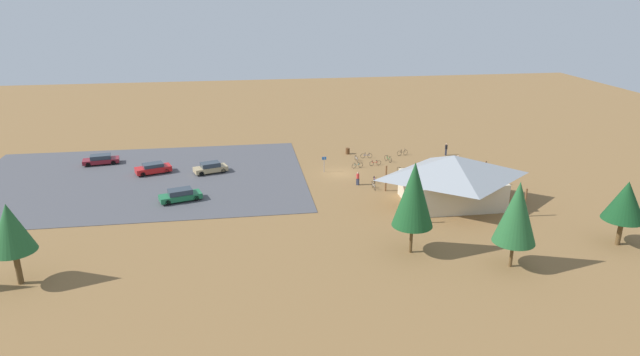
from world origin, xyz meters
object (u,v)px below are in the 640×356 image
at_px(bicycle_purple_yard_front, 374,180).
at_px(visitor_by_pavilion, 446,149).
at_px(car_red_inner_stall, 153,168).
at_px(bicycle_teal_near_porch, 357,165).
at_px(bicycle_green_yard_right, 388,159).
at_px(bicycle_blue_mid_cluster, 366,156).
at_px(bicycle_blue_lone_west, 391,179).
at_px(lot_sign, 324,162).
at_px(car_green_end_stall, 180,195).
at_px(pine_east, 517,212).
at_px(pine_far_east, 626,201).
at_px(bike_pavilion, 452,176).
at_px(bicycle_red_near_sign, 375,163).
at_px(trash_bin, 348,151).
at_px(bicycle_yellow_front_row, 452,172).
at_px(pine_center, 10,228).
at_px(bicycle_white_edge_south, 356,159).
at_px(bicycle_silver_lone_east, 374,186).
at_px(bicycle_orange_by_bin, 432,174).
at_px(visitor_near_lot, 358,178).
at_px(visitor_at_bikes, 458,161).
at_px(car_tan_near_entry, 210,168).
at_px(pine_mideast, 414,194).
at_px(car_maroon_front_row, 101,159).
at_px(bicycle_yellow_yard_left, 401,171).
at_px(bicycle_black_back_row, 402,153).

distance_m(bicycle_purple_yard_front, visitor_by_pavilion, 16.45).
bearing_deg(car_red_inner_stall, bicycle_teal_near_porch, 176.57).
bearing_deg(bicycle_green_yard_right, bicycle_blue_mid_cluster, -38.54).
bearing_deg(bicycle_purple_yard_front, bicycle_blue_lone_west, 168.37).
bearing_deg(lot_sign, car_green_end_stall, 23.85).
bearing_deg(pine_east, pine_far_east, -168.22).
relative_size(bike_pavilion, lot_sign, 5.87).
xyz_separation_m(pine_east, bicycle_blue_lone_west, (4.33, -22.75, -4.70)).
relative_size(pine_far_east, bicycle_red_near_sign, 3.70).
distance_m(trash_bin, car_red_inner_stall, 27.44).
height_order(bike_pavilion, bicycle_yellow_front_row, bike_pavilion).
xyz_separation_m(bike_pavilion, pine_far_east, (-11.72, 12.54, 1.24)).
relative_size(pine_center, bicycle_red_near_sign, 4.12).
distance_m(pine_far_east, visitor_by_pavilion, 31.19).
height_order(bicycle_white_edge_south, bicycle_green_yard_right, bicycle_green_yard_right).
xyz_separation_m(pine_far_east, bicycle_purple_yard_front, (18.53, -20.64, -4.08)).
relative_size(bicycle_silver_lone_east, bicycle_green_yard_right, 1.02).
bearing_deg(bicycle_green_yard_right, bicycle_silver_lone_east, 65.97).
bearing_deg(bicycle_purple_yard_front, car_red_inner_stall, -15.38).
bearing_deg(bicycle_orange_by_bin, bicycle_silver_lone_east, 20.11).
xyz_separation_m(bike_pavilion, lot_sign, (12.41, -13.03, -1.79)).
bearing_deg(visitor_near_lot, visitor_at_bikes, -163.11).
height_order(bicycle_blue_mid_cluster, bicycle_white_edge_south, bicycle_blue_mid_cluster).
height_order(pine_center, car_tan_near_entry, pine_center).
height_order(pine_mideast, bicycle_teal_near_porch, pine_mideast).
bearing_deg(bicycle_silver_lone_east, car_maroon_front_row, -23.55).
xyz_separation_m(bicycle_red_near_sign, bicycle_green_yard_right, (-2.22, -1.44, 0.05)).
distance_m(car_green_end_stall, visitor_at_bikes, 36.56).
relative_size(pine_far_east, bicycle_white_edge_south, 3.65).
height_order(pine_far_east, bicycle_silver_lone_east, pine_far_east).
xyz_separation_m(bicycle_yellow_front_row, car_tan_near_entry, (31.09, -5.62, 0.36)).
height_order(lot_sign, pine_far_east, pine_far_east).
height_order(pine_center, bicycle_white_edge_south, pine_center).
xyz_separation_m(bike_pavilion, bicycle_silver_lone_east, (7.48, -5.78, -2.84)).
bearing_deg(car_maroon_front_row, visitor_at_bikes, 169.36).
xyz_separation_m(pine_mideast, bicycle_yellow_yard_left, (-5.67, -22.19, -5.32)).
height_order(bicycle_blue_mid_cluster, visitor_at_bikes, visitor_at_bikes).
height_order(pine_far_east, bicycle_red_near_sign, pine_far_east).
relative_size(bicycle_blue_mid_cluster, bicycle_red_near_sign, 0.99).
relative_size(car_green_end_stall, car_maroon_front_row, 1.01).
xyz_separation_m(car_tan_near_entry, visitor_near_lot, (-18.15, 7.41, 0.13)).
relative_size(bicycle_black_back_row, bicycle_orange_by_bin, 0.97).
xyz_separation_m(bicycle_blue_mid_cluster, bicycle_blue_lone_west, (-0.70, 10.67, 0.04)).
relative_size(bicycle_orange_by_bin, car_tan_near_entry, 0.39).
distance_m(pine_far_east, car_red_inner_stall, 54.44).
height_order(bicycle_silver_lone_east, bicycle_teal_near_porch, bicycle_silver_lone_east).
bearing_deg(bicycle_purple_yard_front, visitor_by_pavilion, -143.08).
distance_m(bicycle_silver_lone_east, car_green_end_stall, 22.79).
height_order(pine_far_east, bicycle_orange_by_bin, pine_far_east).
relative_size(bicycle_yellow_front_row, car_green_end_stall, 0.33).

